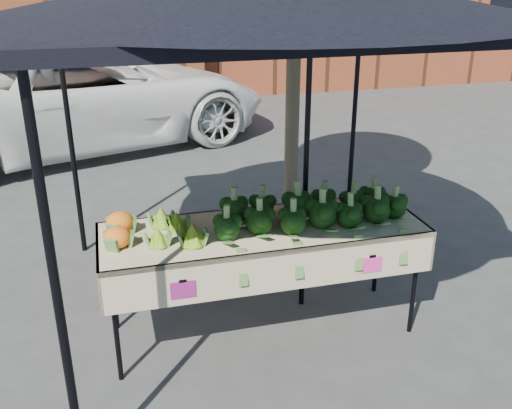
# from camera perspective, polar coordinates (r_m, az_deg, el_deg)

# --- Properties ---
(ground) EXTENTS (90.00, 90.00, 0.00)m
(ground) POSITION_cam_1_polar(r_m,az_deg,el_deg) (4.77, 1.18, -11.73)
(ground) COLOR #353538
(table) EXTENTS (2.41, 0.82, 0.90)m
(table) POSITION_cam_1_polar(r_m,az_deg,el_deg) (4.47, 0.68, -7.48)
(table) COLOR #BAA78D
(table) RESTS_ON ground
(canopy) EXTENTS (3.16, 3.16, 2.74)m
(canopy) POSITION_cam_1_polar(r_m,az_deg,el_deg) (4.44, 0.40, 5.30)
(canopy) COLOR black
(canopy) RESTS_ON ground
(broccoli_heap) EXTENTS (1.54, 0.57, 0.26)m
(broccoli_heap) POSITION_cam_1_polar(r_m,az_deg,el_deg) (4.33, 5.21, -0.02)
(broccoli_heap) COLOR black
(broccoli_heap) RESTS_ON table
(romanesco_cluster) EXTENTS (0.43, 0.57, 0.20)m
(romanesco_cluster) POSITION_cam_1_polar(r_m,az_deg,el_deg) (4.13, -8.32, -1.80)
(romanesco_cluster) COLOR #74A520
(romanesco_cluster) RESTS_ON table
(cauliflower_pair) EXTENTS (0.23, 0.43, 0.18)m
(cauliflower_pair) POSITION_cam_1_polar(r_m,az_deg,el_deg) (4.14, -13.44, -2.28)
(cauliflower_pair) COLOR orange
(cauliflower_pair) RESTS_ON table
(street_tree) EXTENTS (2.07, 2.07, 4.07)m
(street_tree) POSITION_cam_1_polar(r_m,az_deg,el_deg) (5.68, 3.79, 15.96)
(street_tree) COLOR #1E4C14
(street_tree) RESTS_ON ground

